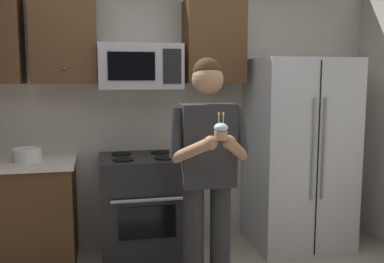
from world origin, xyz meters
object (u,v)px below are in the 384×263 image
(refrigerator, at_px, (299,153))
(person, at_px, (208,167))
(microwave, at_px, (140,67))
(cupcake, at_px, (221,131))
(bowl_large_white, at_px, (27,154))
(oven_range, at_px, (143,206))

(refrigerator, relative_size, person, 1.02)
(microwave, bearing_deg, cupcake, -74.56)
(microwave, distance_m, person, 1.30)
(microwave, height_order, cupcake, microwave)
(bowl_large_white, height_order, person, person)
(microwave, relative_size, refrigerator, 0.41)
(bowl_large_white, distance_m, cupcake, 1.85)
(microwave, xyz_separation_m, bowl_large_white, (-0.98, -0.12, -0.74))
(oven_range, xyz_separation_m, refrigerator, (1.50, -0.04, 0.44))
(cupcake, bearing_deg, oven_range, 106.86)
(oven_range, height_order, cupcake, cupcake)
(person, distance_m, cupcake, 0.44)
(bowl_large_white, xyz_separation_m, person, (1.35, -0.89, 0.02))
(refrigerator, bearing_deg, oven_range, 178.50)
(oven_range, height_order, bowl_large_white, bowl_large_white)
(oven_range, height_order, microwave, microwave)
(microwave, height_order, bowl_large_white, microwave)
(microwave, distance_m, refrigerator, 1.72)
(microwave, relative_size, bowl_large_white, 3.06)
(oven_range, relative_size, cupcake, 5.36)
(oven_range, xyz_separation_m, bowl_large_white, (-0.98, -0.00, 0.52))
(microwave, relative_size, person, 0.42)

